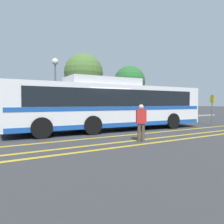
# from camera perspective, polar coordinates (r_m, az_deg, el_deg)

# --- Properties ---
(ground_plane) EXTENTS (220.00, 220.00, 0.00)m
(ground_plane) POSITION_cam_1_polar(r_m,az_deg,el_deg) (12.83, -2.53, -5.08)
(ground_plane) COLOR #38383A
(lane_strip_0) EXTENTS (32.32, 0.20, 0.01)m
(lane_strip_0) POSITION_cam_1_polar(r_m,az_deg,el_deg) (11.63, 5.75, -5.84)
(lane_strip_0) COLOR gold
(lane_strip_0) RESTS_ON ground_plane
(lane_strip_1) EXTENTS (32.32, 0.20, 0.01)m
(lane_strip_1) POSITION_cam_1_polar(r_m,az_deg,el_deg) (10.47, 10.89, -6.77)
(lane_strip_1) COLOR gold
(lane_strip_1) RESTS_ON ground_plane
(lane_strip_2) EXTENTS (32.32, 0.20, 0.01)m
(lane_strip_2) POSITION_cam_1_polar(r_m,az_deg,el_deg) (9.86, 14.29, -7.36)
(lane_strip_2) COLOR gold
(lane_strip_2) RESTS_ON ground_plane
(curb_strip) EXTENTS (40.32, 0.36, 0.15)m
(curb_strip) POSITION_cam_1_polar(r_m,az_deg,el_deg) (19.17, -10.21, -2.45)
(curb_strip) COLOR #99999E
(curb_strip) RESTS_ON ground_plane
(transit_bus) EXTENTS (12.73, 3.18, 3.13)m
(transit_bus) POSITION_cam_1_polar(r_m,az_deg,el_deg) (13.31, -0.08, 1.93)
(transit_bus) COLOR silver
(transit_bus) RESTS_ON ground_plane
(parked_car_1) EXTENTS (4.59, 1.97, 1.31)m
(parked_car_1) POSITION_cam_1_polar(r_m,az_deg,el_deg) (16.43, -25.11, -1.31)
(parked_car_1) COLOR #9E9EA3
(parked_car_1) RESTS_ON ground_plane
(pedestrian_0) EXTENTS (0.47, 0.39, 1.60)m
(pedestrian_0) POSITION_cam_1_polar(r_m,az_deg,el_deg) (9.45, 7.62, -2.24)
(pedestrian_0) COLOR brown
(pedestrian_0) RESTS_ON ground_plane
(bus_stop_sign) EXTENTS (0.07, 0.40, 2.29)m
(bus_stop_sign) POSITION_cam_1_polar(r_m,az_deg,el_deg) (17.70, 24.70, 1.45)
(bus_stop_sign) COLOR #59595E
(bus_stop_sign) RESTS_ON ground_plane
(street_lamp) EXTENTS (0.58, 0.58, 5.64)m
(street_lamp) POSITION_cam_1_polar(r_m,az_deg,el_deg) (20.32, -14.60, 10.03)
(street_lamp) COLOR #59595E
(street_lamp) RESTS_ON ground_plane
(tree_0) EXTENTS (4.00, 4.00, 6.44)m
(tree_0) POSITION_cam_1_polar(r_m,az_deg,el_deg) (28.37, 4.60, 7.90)
(tree_0) COLOR #513823
(tree_0) RESTS_ON ground_plane
(tree_2) EXTENTS (4.11, 4.11, 6.95)m
(tree_2) POSITION_cam_1_polar(r_m,az_deg,el_deg) (23.80, -7.43, 10.08)
(tree_2) COLOR #513823
(tree_2) RESTS_ON ground_plane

